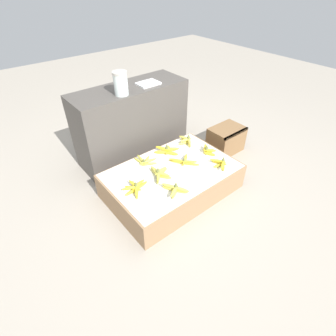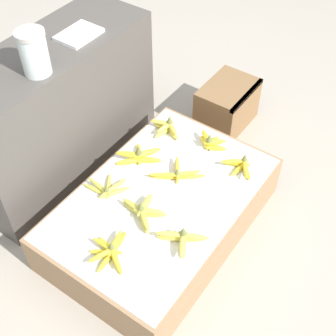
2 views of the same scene
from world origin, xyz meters
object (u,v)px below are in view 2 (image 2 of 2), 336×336
Objects in this scene: banana_bunch_middle_right at (211,142)px; foam_tray_white at (79,34)px; banana_bunch_middle_midleft at (143,211)px; banana_bunch_back_right at (167,127)px; banana_bunch_front_right at (241,165)px; glass_jar at (34,52)px; banana_bunch_back_midleft at (107,188)px; banana_bunch_back_midright at (139,156)px; banana_bunch_middle_left at (110,251)px; banana_bunch_middle_midright at (177,173)px; wooden_crate at (227,105)px; banana_bunch_front_midleft at (182,239)px.

banana_bunch_middle_right is 0.87× the size of foam_tray_white.
banana_bunch_back_right is (0.54, 0.25, 0.00)m from banana_bunch_middle_midleft.
banana_bunch_front_right is at bearing -81.60° from foam_tray_white.
glass_jar is at bearing 84.29° from banana_bunch_middle_midleft.
banana_bunch_back_right is 0.98× the size of foam_tray_white.
banana_bunch_back_midleft is 0.95× the size of banana_bunch_back_midright.
banana_bunch_middle_left is 0.55m from banana_bunch_middle_midright.
banana_bunch_back_midright is 1.09× the size of glass_jar.
glass_jar reaches higher than wooden_crate.
banana_bunch_middle_midleft is 0.60m from banana_bunch_back_right.
banana_bunch_back_right is (-0.52, 0.10, 0.14)m from wooden_crate.
banana_bunch_middle_midleft is at bearing -155.65° from banana_bunch_back_right.
banana_bunch_middle_midright is 0.36m from banana_bunch_back_midleft.
banana_bunch_middle_midleft is at bearing 84.29° from banana_bunch_front_midleft.
banana_bunch_middle_midright is at bearing 175.00° from banana_bunch_middle_right.
banana_bunch_back_midright is (-0.31, 0.25, 0.00)m from banana_bunch_middle_right.
glass_jar is at bearing 110.99° from banana_bunch_middle_midright.
banana_bunch_middle_midright is at bearing 1.87° from banana_bunch_middle_midleft.
banana_bunch_front_right is 0.84× the size of banana_bunch_middle_midleft.
banana_bunch_front_right is 0.34m from banana_bunch_middle_midright.
banana_bunch_middle_left is at bearing -154.78° from banana_bunch_back_midright.
banana_bunch_middle_left is at bearing -137.23° from banana_bunch_back_midleft.
banana_bunch_front_midleft is 0.65m from banana_bunch_middle_right.
banana_bunch_back_midright is at bearing 25.22° from banana_bunch_middle_left.
banana_bunch_back_midright is at bearing 140.50° from banana_bunch_middle_right.
banana_bunch_middle_right is (0.84, -0.00, 0.01)m from banana_bunch_middle_left.
banana_bunch_middle_left is at bearing 179.86° from banana_bunch_middle_right.
banana_bunch_back_midright is at bearing -60.40° from glass_jar.
wooden_crate is 1.33m from glass_jar.
banana_bunch_middle_left is 1.17× the size of glass_jar.
banana_bunch_front_midleft is at bearing -43.77° from banana_bunch_middle_left.
banana_bunch_middle_right is at bearing -1.54° from banana_bunch_middle_midleft.
banana_bunch_middle_midright is at bearing 134.38° from banana_bunch_front_right.
banana_bunch_front_right is at bearing -15.41° from banana_bunch_middle_left.
foam_tray_white is at bearing 109.11° from banana_bunch_back_right.
banana_bunch_middle_right is 0.89× the size of banana_bunch_back_right.
banana_bunch_front_right is at bearing -61.08° from glass_jar.
glass_jar is at bearing 142.55° from banana_bunch_back_right.
glass_jar is (0.32, 0.63, 0.61)m from banana_bunch_middle_left.
wooden_crate is 0.67m from banana_bunch_front_right.
banana_bunch_front_midleft is at bearing -139.57° from banana_bunch_back_right.
wooden_crate is at bearing 19.47° from banana_bunch_front_midleft.
glass_jar reaches higher than banana_bunch_middle_midright.
glass_jar is (-0.48, 0.37, 0.60)m from banana_bunch_back_right.
banana_bunch_back_midright is (-0.25, 0.47, 0.01)m from banana_bunch_front_right.
banana_bunch_front_midleft is 1.22× the size of banana_bunch_middle_right.
banana_bunch_front_midleft is 1.12m from foam_tray_white.
banana_bunch_back_midright is 0.68m from foam_tray_white.
banana_bunch_front_right is at bearing -61.63° from banana_bunch_back_midright.
wooden_crate is 1.80× the size of banana_bunch_back_right.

